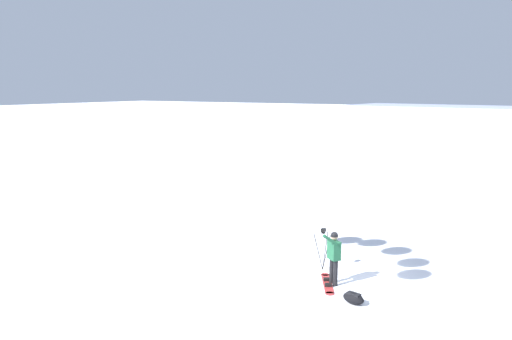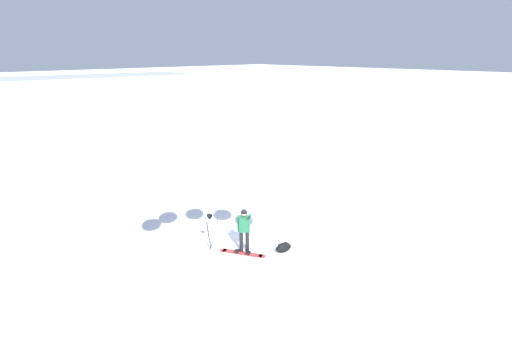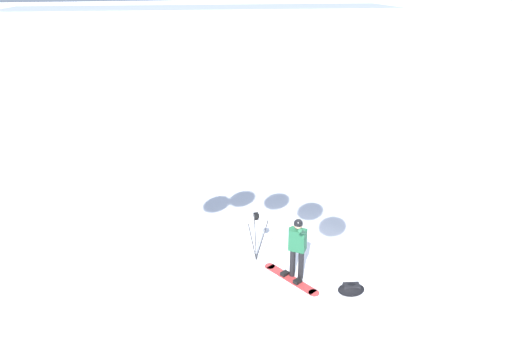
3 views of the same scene
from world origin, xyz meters
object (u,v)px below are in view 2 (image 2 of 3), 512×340
(gear_bag_large, at_px, (284,247))
(camera_tripod, at_px, (210,224))
(snowboard, at_px, (242,253))
(snowboarder, at_px, (244,226))

(gear_bag_large, distance_m, camera_tripod, 2.81)
(snowboard, height_order, gear_bag_large, gear_bag_large)
(snowboard, relative_size, gear_bag_large, 2.30)
(snowboard, distance_m, camera_tripod, 1.56)
(snowboarder, xyz_separation_m, gear_bag_large, (1.01, -1.01, -0.83))
(snowboarder, bearing_deg, snowboard, -160.07)
(snowboarder, distance_m, snowboard, 0.99)
(snowboarder, distance_m, camera_tripod, 1.26)
(snowboarder, xyz_separation_m, camera_tripod, (-0.76, 1.00, -0.01))
(snowboard, xyz_separation_m, camera_tripod, (-0.61, 1.06, 0.97))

